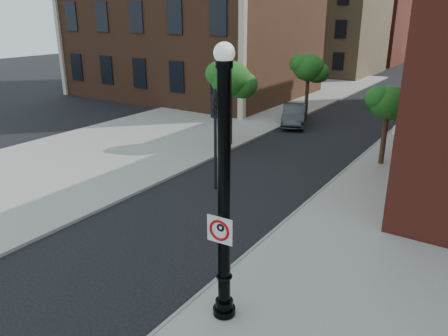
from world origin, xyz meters
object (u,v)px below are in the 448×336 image
Objects in this scene: lamppost at (224,206)px; no_parking_sign at (220,230)px; parked_car at (294,115)px; traffic_signal_left at (215,123)px; traffic_signal_right at (417,111)px.

no_parking_sign is at bearing -92.80° from lamppost.
traffic_signal_left is (1.93, -11.67, 2.10)m from parked_car.
traffic_signal_right is at bearing 33.00° from traffic_signal_left.
no_parking_sign is 19.57m from parked_car.
traffic_signal_right is at bearing 80.37° from lamppost.
traffic_signal_left is 0.84× the size of traffic_signal_right.
traffic_signal_right reaches higher than no_parking_sign.
no_parking_sign is 0.16× the size of parked_car.
parked_car is at bearing 106.45° from no_parking_sign.
traffic_signal_left is at bearing 121.81° from no_parking_sign.
traffic_signal_right is (1.80, 10.63, 0.36)m from lamppost.
lamppost is 1.55× the size of traffic_signal_left.
no_parking_sign is at bearing -54.09° from traffic_signal_left.
traffic_signal_right is (1.81, 10.79, 0.87)m from no_parking_sign.
lamppost is 10.14× the size of no_parking_sign.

